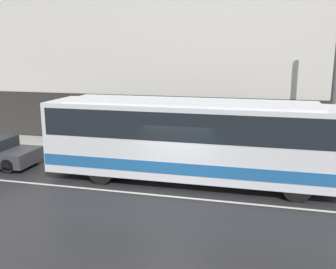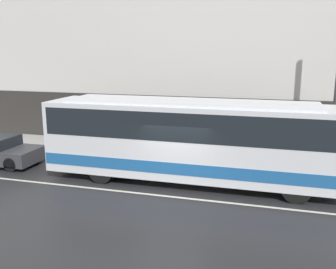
# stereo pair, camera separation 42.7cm
# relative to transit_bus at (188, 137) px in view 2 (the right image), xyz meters

# --- Properties ---
(ground_plane) EXTENTS (60.00, 60.00, 0.00)m
(ground_plane) POSITION_rel_transit_bus_xyz_m (-0.19, -1.74, -1.85)
(ground_plane) COLOR #262628
(sidewalk) EXTENTS (60.00, 3.11, 0.14)m
(sidewalk) POSITION_rel_transit_bus_xyz_m (-0.19, 3.82, -1.78)
(sidewalk) COLOR #A09E99
(sidewalk) RESTS_ON ground_plane
(building_facade) EXTENTS (60.00, 0.35, 13.71)m
(building_facade) POSITION_rel_transit_bus_xyz_m (-0.19, 5.51, 4.79)
(building_facade) COLOR silver
(building_facade) RESTS_ON ground_plane
(lane_stripe) EXTENTS (54.00, 0.14, 0.01)m
(lane_stripe) POSITION_rel_transit_bus_xyz_m (-0.19, -1.74, -1.85)
(lane_stripe) COLOR beige
(lane_stripe) RESTS_ON ground_plane
(transit_bus) EXTENTS (11.38, 2.50, 3.29)m
(transit_bus) POSITION_rel_transit_bus_xyz_m (0.00, 0.00, 0.00)
(transit_bus) COLOR silver
(transit_bus) RESTS_ON ground_plane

